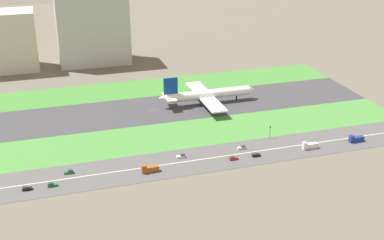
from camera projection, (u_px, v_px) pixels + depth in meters
The scene contains 21 objects.
ground_plane at pixel (152, 110), 316.30m from camera, with size 800.00×800.00×0.00m, color #5B564C.
runway at pixel (152, 110), 316.28m from camera, with size 280.00×46.00×0.10m, color #38383D.
grass_median_north at pixel (139, 89), 352.28m from camera, with size 280.00×36.00×0.10m, color #3D7A33.
grass_median_south at pixel (169, 136), 280.28m from camera, with size 280.00×36.00×0.10m, color #427F38.
highway at pixel (185, 162), 252.18m from camera, with size 280.00×28.00×0.10m, color #4C4C4F.
highway_centerline at pixel (185, 162), 252.16m from camera, with size 266.00×0.50×0.01m, color silver.
airliner at pixel (206, 95), 323.41m from camera, with size 65.00×56.00×19.70m.
car_1 at pixel (233, 158), 253.90m from camera, with size 4.40×1.80×2.00m.
car_0 at pixel (181, 156), 256.08m from camera, with size 4.40×1.80×2.00m.
car_4 at pixel (242, 147), 265.04m from camera, with size 4.40×1.80×2.00m.
truck_1 at pixel (310, 146), 265.25m from camera, with size 8.40×2.50×4.00m.
car_3 at pixel (69, 172), 240.95m from camera, with size 4.40×1.80×2.00m.
car_2 at pixel (27, 188), 226.90m from camera, with size 4.40×1.80×2.00m.
truck_0 at pixel (150, 169), 241.95m from camera, with size 8.40×2.50×4.00m.
car_5 at pixel (52, 185), 229.88m from camera, with size 4.40×1.80×2.00m.
truck_2 at pixel (356, 139), 272.90m from camera, with size 8.40×2.50×4.00m.
car_6 at pixel (256, 155), 257.24m from camera, with size 4.40×1.80×2.00m.
traffic_light at pixel (270, 131), 276.10m from camera, with size 0.36×0.50×7.20m.
terminal_building at pixel (3, 41), 383.13m from camera, with size 49.55×29.89×45.39m, color beige.
hangar_building at pixel (93, 29), 399.67m from camera, with size 55.46×31.64×55.15m, color #B2B2B7.
fuel_tank_west at pixel (88, 41), 447.32m from camera, with size 18.96×18.96×13.60m, color silver.
Camera 1 is at (-62.38, -287.54, 118.91)m, focal length 47.08 mm.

